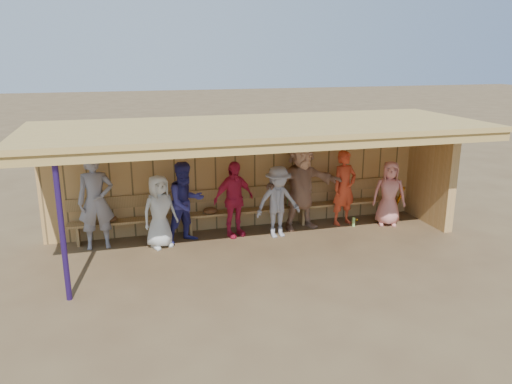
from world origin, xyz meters
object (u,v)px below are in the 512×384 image
at_px(player_a, 96,202).
at_px(player_g, 344,188).
at_px(player_b, 159,211).
at_px(player_c, 186,202).
at_px(player_f, 301,185).
at_px(player_h, 389,193).
at_px(player_e, 278,202).
at_px(player_d, 234,199).
at_px(bench, 247,206).

xyz_separation_m(player_a, player_g, (5.39, 0.00, -0.11)).
distance_m(player_a, player_b, 1.27).
bearing_deg(player_c, player_f, -18.88).
relative_size(player_a, player_b, 1.29).
bearing_deg(player_h, player_g, -175.22).
distance_m(player_b, player_e, 2.48).
height_order(player_b, player_e, player_e).
height_order(player_d, bench, player_d).
distance_m(player_c, player_h, 4.60).
relative_size(player_a, bench, 0.25).
bearing_deg(player_g, player_b, 169.98).
distance_m(player_g, player_h, 1.03).
distance_m(player_a, player_d, 2.79).
relative_size(player_g, player_h, 1.15).
distance_m(player_b, player_h, 5.15).
bearing_deg(player_e, player_h, -5.65).
bearing_deg(player_a, player_g, -2.04).
xyz_separation_m(player_d, player_g, (2.60, 0.09, 0.04)).
bearing_deg(player_a, player_c, -7.29).
bearing_deg(player_h, bench, -167.85).
bearing_deg(player_b, player_f, -17.62).
distance_m(player_b, player_f, 3.16).
xyz_separation_m(player_e, player_h, (2.67, 0.06, -0.03)).
bearing_deg(player_f, player_g, -7.68).
height_order(player_a, player_b, player_a).
distance_m(player_c, player_f, 2.60).
bearing_deg(player_h, player_b, -156.87).
height_order(player_a, player_e, player_a).
height_order(player_b, player_d, player_d).
height_order(player_c, player_g, player_g).
height_order(player_c, player_f, player_f).
relative_size(player_e, player_h, 1.04).
relative_size(player_d, player_g, 0.96).
bearing_deg(player_f, player_c, 175.90).
xyz_separation_m(player_d, player_e, (0.90, -0.29, -0.05)).
bearing_deg(player_d, player_h, -23.13).
xyz_separation_m(player_b, player_f, (3.14, 0.30, 0.25)).
bearing_deg(bench, player_b, -162.80).
bearing_deg(player_e, bench, 119.50).
relative_size(player_c, player_d, 1.04).
relative_size(player_e, player_f, 0.78).
xyz_separation_m(player_b, player_c, (0.55, 0.14, 0.10)).
relative_size(player_b, bench, 0.20).
height_order(player_c, bench, player_c).
relative_size(player_a, player_e, 1.25).
relative_size(player_c, player_f, 0.86).
xyz_separation_m(player_c, player_d, (1.03, 0.07, -0.03)).
distance_m(player_f, player_h, 2.05).
xyz_separation_m(player_g, bench, (-2.21, 0.31, -0.33)).
xyz_separation_m(player_h, bench, (-3.18, 0.63, -0.21)).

